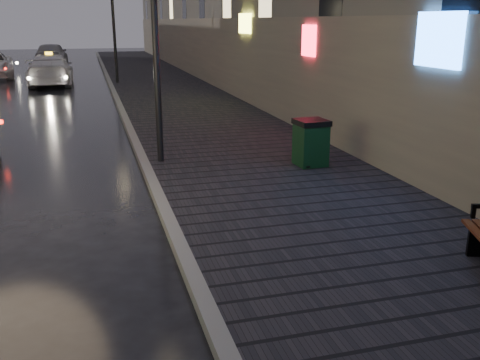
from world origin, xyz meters
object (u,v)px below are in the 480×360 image
object	(u,v)px
lamp_near	(154,1)
car_far	(52,54)
taxi_mid	(50,70)
trash_bin	(311,142)
lamp_far	(113,12)

from	to	relation	value
lamp_near	car_far	distance (m)	29.60
taxi_mid	trash_bin	bearing A→B (deg)	108.60
lamp_near	taxi_mid	bearing A→B (deg)	100.50
car_far	lamp_near	bearing A→B (deg)	99.89
trash_bin	taxi_mid	world-z (taller)	taxi_mid
trash_bin	taxi_mid	bearing A→B (deg)	105.68
lamp_far	taxi_mid	distance (m)	4.30
lamp_near	trash_bin	size ratio (longest dim) A/B	5.42
taxi_mid	car_far	bearing A→B (deg)	-87.46
lamp_far	trash_bin	bearing A→B (deg)	-80.04
lamp_near	trash_bin	world-z (taller)	lamp_near
trash_bin	lamp_far	bearing A→B (deg)	96.92
lamp_near	taxi_mid	distance (m)	17.53
trash_bin	car_far	distance (m)	31.18
lamp_near	trash_bin	xyz separation A→B (m)	(3.02, -1.20, -2.84)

